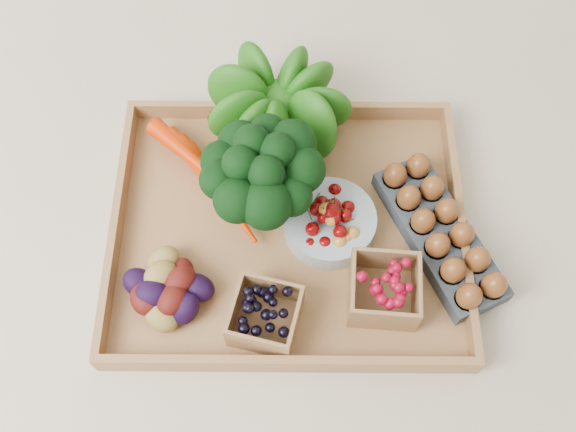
{
  "coord_description": "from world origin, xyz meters",
  "views": [
    {
      "loc": [
        0.0,
        -0.45,
        0.93
      ],
      "look_at": [
        0.0,
        0.0,
        0.06
      ],
      "focal_mm": 40.0,
      "sensor_mm": 36.0,
      "label": 1
    }
  ],
  "objects_px": {
    "tray": "(288,231)",
    "cherry_bowl": "(329,223)",
    "broccoli": "(261,192)",
    "egg_carton": "(439,235)"
  },
  "relations": [
    {
      "from": "cherry_bowl",
      "to": "broccoli",
      "type": "bearing_deg",
      "value": 165.99
    },
    {
      "from": "cherry_bowl",
      "to": "egg_carton",
      "type": "bearing_deg",
      "value": -6.21
    },
    {
      "from": "egg_carton",
      "to": "cherry_bowl",
      "type": "bearing_deg",
      "value": 149.13
    },
    {
      "from": "broccoli",
      "to": "cherry_bowl",
      "type": "distance_m",
      "value": 0.12
    },
    {
      "from": "tray",
      "to": "cherry_bowl",
      "type": "height_order",
      "value": "cherry_bowl"
    },
    {
      "from": "tray",
      "to": "cherry_bowl",
      "type": "bearing_deg",
      "value": 1.21
    },
    {
      "from": "cherry_bowl",
      "to": "egg_carton",
      "type": "distance_m",
      "value": 0.17
    },
    {
      "from": "broccoli",
      "to": "egg_carton",
      "type": "distance_m",
      "value": 0.28
    },
    {
      "from": "broccoli",
      "to": "egg_carton",
      "type": "relative_size",
      "value": 0.67
    },
    {
      "from": "cherry_bowl",
      "to": "egg_carton",
      "type": "relative_size",
      "value": 0.54
    }
  ]
}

